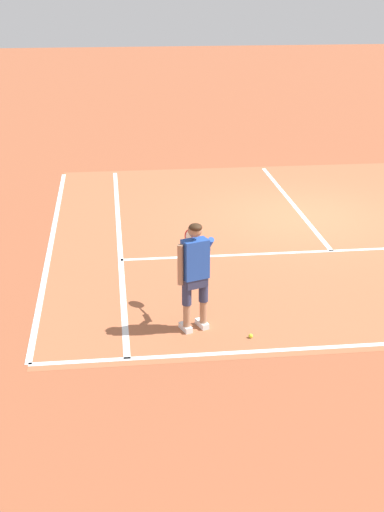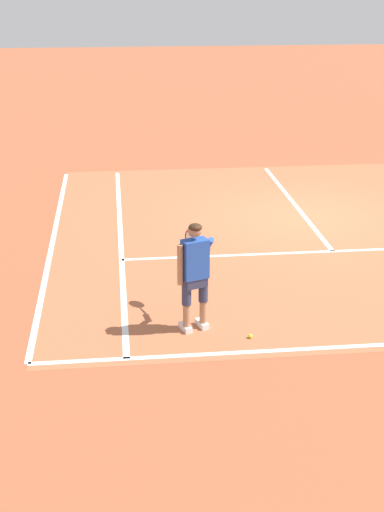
{
  "view_description": "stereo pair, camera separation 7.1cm",
  "coord_description": "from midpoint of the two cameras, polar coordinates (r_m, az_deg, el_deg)",
  "views": [
    {
      "loc": [
        -4.24,
        -14.9,
        5.08
      ],
      "look_at": [
        -3.05,
        -4.75,
        1.05
      ],
      "focal_mm": 50.51,
      "sensor_mm": 36.0,
      "label": 1
    },
    {
      "loc": [
        -4.17,
        -14.91,
        5.08
      ],
      "look_at": [
        -3.05,
        -4.75,
        1.05
      ],
      "focal_mm": 50.51,
      "sensor_mm": 36.0,
      "label": 2
    }
  ],
  "objects": [
    {
      "name": "line_service",
      "position": [
        14.34,
        11.22,
        0.38
      ],
      "size": [
        8.23,
        0.1,
        0.01
      ],
      "primitive_type": "cube",
      "color": "white",
      "rests_on": "ground"
    },
    {
      "name": "ground_plane",
      "position": [
        16.29,
        9.03,
        3.1
      ],
      "size": [
        80.0,
        80.0,
        0.0
      ],
      "primitive_type": "plane",
      "color": "#9E5133"
    },
    {
      "name": "tennis_ball_near_feet",
      "position": [
        10.82,
        4.83,
        -6.34
      ],
      "size": [
        0.07,
        0.07,
        0.07
      ],
      "primitive_type": "sphere",
      "color": "#CCE02D",
      "rests_on": "ground"
    },
    {
      "name": "line_doubles_left",
      "position": [
        14.99,
        -10.81,
        1.35
      ],
      "size": [
        0.1,
        10.18,
        0.01
      ],
      "primitive_type": "cube",
      "color": "white",
      "rests_on": "ground"
    },
    {
      "name": "tennis_player",
      "position": [
        10.66,
        0.4,
        -1.03
      ],
      "size": [
        0.58,
        1.22,
        1.71
      ],
      "color": "white",
      "rests_on": "ground"
    },
    {
      "name": "line_centre_service",
      "position": [
        17.24,
        8.16,
        4.2
      ],
      "size": [
        0.1,
        6.4,
        0.01
      ],
      "primitive_type": "cube",
      "color": "white",
      "rests_on": "ground"
    },
    {
      "name": "line_singles_left",
      "position": [
        14.94,
        -5.55,
        1.57
      ],
      "size": [
        0.1,
        10.18,
        0.01
      ],
      "primitive_type": "cube",
      "color": "white",
      "rests_on": "ground"
    },
    {
      "name": "court_inner_surface",
      "position": [
        15.52,
        9.83,
        2.11
      ],
      "size": [
        10.98,
        10.58,
        0.0
      ],
      "primitive_type": "cube",
      "color": "#B2603D",
      "rests_on": "ground"
    }
  ]
}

